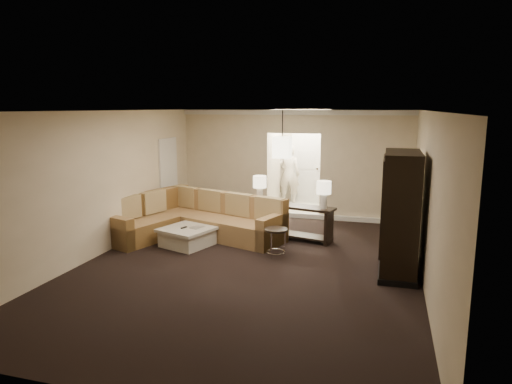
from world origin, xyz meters
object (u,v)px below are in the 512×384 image
(coffee_table, at_px, (187,236))
(drink_table, at_px, (276,237))
(sectional_sofa, at_px, (193,220))
(armoire, at_px, (399,216))
(person, at_px, (289,171))
(console_table, at_px, (290,218))

(coffee_table, xyz_separation_m, drink_table, (1.95, -0.19, 0.21))
(coffee_table, bearing_deg, sectional_sofa, 104.82)
(armoire, distance_m, drink_table, 2.33)
(person, bearing_deg, armoire, 115.51)
(coffee_table, xyz_separation_m, console_table, (1.95, 1.12, 0.26))
(coffee_table, relative_size, person, 0.62)
(sectional_sofa, distance_m, coffee_table, 0.72)
(console_table, distance_m, person, 3.73)
(person, bearing_deg, sectional_sofa, 66.72)
(coffee_table, distance_m, drink_table, 1.97)
(armoire, bearing_deg, sectional_sofa, 166.15)
(sectional_sofa, height_order, console_table, sectional_sofa)
(console_table, xyz_separation_m, drink_table, (-0.00, -1.32, -0.05))
(person, bearing_deg, drink_table, 94.12)
(console_table, bearing_deg, coffee_table, -137.33)
(coffee_table, relative_size, drink_table, 2.15)
(sectional_sofa, relative_size, person, 1.95)
(sectional_sofa, distance_m, drink_table, 2.30)
(armoire, bearing_deg, drink_table, 174.59)
(coffee_table, distance_m, person, 4.92)
(sectional_sofa, bearing_deg, person, 90.14)
(drink_table, xyz_separation_m, person, (-0.80, 4.92, 0.58))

